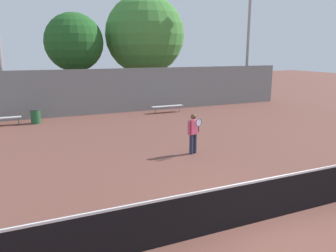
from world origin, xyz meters
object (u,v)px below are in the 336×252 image
at_px(tennis_player, 193,131).
at_px(tennis_net, 261,200).
at_px(light_pole_far_right, 250,12).
at_px(tree_green_broad, 145,35).
at_px(tree_green_tall, 74,43).
at_px(bench_courtside_far, 167,106).
at_px(trash_bin, 36,116).
at_px(bench_courtside_near, 4,118).

bearing_deg(tennis_player, tennis_net, -119.13).
distance_m(light_pole_far_right, tree_green_broad, 8.26).
distance_m(light_pole_far_right, tree_green_tall, 13.40).
xyz_separation_m(light_pole_far_right, tree_green_tall, (-12.90, 2.81, -2.32)).
relative_size(bench_courtside_far, trash_bin, 2.72).
height_order(tennis_net, tree_green_tall, tree_green_tall).
bearing_deg(trash_bin, bench_courtside_far, 0.68).
xyz_separation_m(tennis_player, bench_courtside_near, (-6.93, 8.59, -0.50)).
relative_size(trash_bin, tree_green_tall, 0.12).
relative_size(bench_courtside_near, tree_green_tall, 0.25).
distance_m(trash_bin, tree_green_tall, 7.27).
xyz_separation_m(light_pole_far_right, tree_green_broad, (-7.51, 3.00, -1.68)).
relative_size(tennis_net, tennis_player, 7.14).
xyz_separation_m(tennis_player, light_pole_far_right, (10.61, 10.80, 5.96)).
relative_size(trash_bin, tree_green_broad, 0.10).
distance_m(bench_courtside_near, light_pole_far_right, 18.83).
bearing_deg(tree_green_tall, bench_courtside_far, -45.14).
bearing_deg(bench_courtside_far, tennis_net, -105.24).
distance_m(tennis_net, tennis_player, 5.42).
bearing_deg(tree_green_broad, tennis_net, -102.34).
height_order(tennis_player, tree_green_tall, tree_green_tall).
xyz_separation_m(tennis_net, light_pole_far_right, (11.69, 16.09, 6.33)).
bearing_deg(bench_courtside_near, tree_green_tall, 47.18).
height_order(tennis_player, trash_bin, tennis_player).
xyz_separation_m(bench_courtside_far, light_pole_far_right, (7.90, 2.21, 6.46)).
distance_m(light_pole_far_right, trash_bin, 17.39).
bearing_deg(trash_bin, tennis_player, -57.70).
bearing_deg(tree_green_tall, light_pole_far_right, -12.29).
bearing_deg(tree_green_broad, tree_green_tall, -178.01).
distance_m(bench_courtside_near, tree_green_broad, 12.27).
bearing_deg(bench_courtside_near, trash_bin, -3.50).
height_order(bench_courtside_near, trash_bin, trash_bin).
xyz_separation_m(tennis_net, tree_green_tall, (-1.21, 18.90, 4.00)).
relative_size(bench_courtside_near, tree_green_broad, 0.20).
height_order(bench_courtside_far, trash_bin, trash_bin).
height_order(tennis_player, bench_courtside_far, tennis_player).
relative_size(bench_courtside_far, tree_green_tall, 0.33).
bearing_deg(tennis_player, bench_courtside_far, 54.85).
distance_m(tennis_net, tree_green_tall, 19.36).
height_order(bench_courtside_near, light_pole_far_right, light_pole_far_right).
height_order(bench_courtside_far, tree_green_broad, tree_green_broad).
distance_m(tennis_player, tree_green_broad, 14.77).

